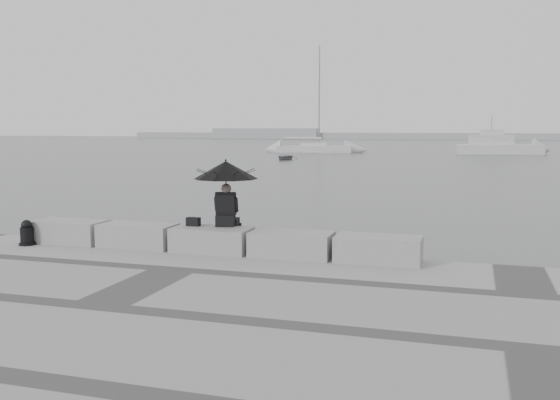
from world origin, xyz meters
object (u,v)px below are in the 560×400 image
(seated_person, at_px, (226,176))
(sailboat_left, at_px, (314,148))
(motor_cruiser, at_px, (499,146))
(mooring_bollard, at_px, (27,235))
(dinghy, at_px, (285,157))

(seated_person, bearing_deg, sailboat_left, 91.41)
(motor_cruiser, bearing_deg, seated_person, -105.32)
(mooring_bollard, distance_m, motor_cruiser, 65.68)
(seated_person, xyz_separation_m, mooring_bollard, (-4.30, -0.83, -1.30))
(sailboat_left, xyz_separation_m, motor_cruiser, (21.37, 1.70, 0.38))
(motor_cruiser, xyz_separation_m, dinghy, (-19.82, -19.23, -0.65))
(sailboat_left, distance_m, motor_cruiser, 21.44)
(sailboat_left, bearing_deg, seated_person, -85.26)
(mooring_bollard, xyz_separation_m, sailboat_left, (-9.38, 62.88, -0.22))
(mooring_bollard, bearing_deg, motor_cruiser, 79.48)
(seated_person, xyz_separation_m, dinghy, (-12.12, 44.52, -1.79))
(mooring_bollard, bearing_deg, sailboat_left, 98.48)
(seated_person, relative_size, sailboat_left, 0.11)
(sailboat_left, relative_size, motor_cruiser, 1.34)
(sailboat_left, xyz_separation_m, dinghy, (1.56, -17.54, -0.26))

